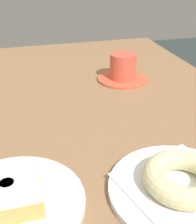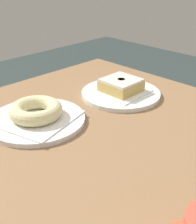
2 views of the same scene
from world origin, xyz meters
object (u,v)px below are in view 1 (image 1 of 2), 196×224
at_px(plate_sugar_ring, 181,190).
at_px(donut_glazed_square, 8,192).
at_px(plate_glazed_square, 11,205).
at_px(coffee_cup, 123,69).
at_px(donut_sugar_ring, 183,178).

height_order(plate_sugar_ring, donut_glazed_square, donut_glazed_square).
relative_size(plate_glazed_square, coffee_cup, 1.53).
bearing_deg(plate_sugar_ring, coffee_cup, -8.12).
distance_m(plate_sugar_ring, coffee_cup, 0.48).
relative_size(donut_sugar_ring, donut_glazed_square, 1.32).
xyz_separation_m(plate_sugar_ring, donut_sugar_ring, (0.00, 0.00, 0.03)).
height_order(donut_sugar_ring, donut_glazed_square, donut_glazed_square).
distance_m(plate_glazed_square, donut_glazed_square, 0.03).
height_order(donut_sugar_ring, plate_glazed_square, donut_sugar_ring).
relative_size(plate_sugar_ring, coffee_cup, 1.58).
bearing_deg(donut_glazed_square, plate_sugar_ring, -98.32).
distance_m(plate_sugar_ring, donut_glazed_square, 0.26).
xyz_separation_m(donut_sugar_ring, donut_glazed_square, (0.04, 0.26, 0.00)).
height_order(plate_sugar_ring, coffee_cup, coffee_cup).
relative_size(donut_sugar_ring, plate_glazed_square, 0.56).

